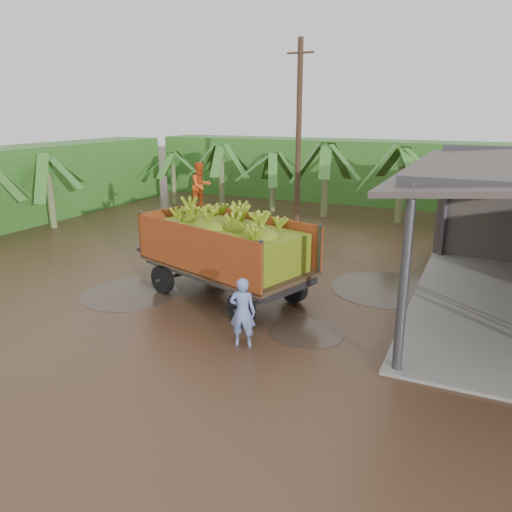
{
  "coord_description": "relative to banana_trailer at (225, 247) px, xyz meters",
  "views": [
    {
      "loc": [
        6.57,
        -13.48,
        5.31
      ],
      "look_at": [
        0.73,
        -0.88,
        1.22
      ],
      "focal_mm": 35.0,
      "sensor_mm": 36.0,
      "label": 1
    }
  ],
  "objects": [
    {
      "name": "ground",
      "position": [
        0.01,
        1.36,
        -1.51
      ],
      "size": [
        100.0,
        100.0,
        0.0
      ],
      "primitive_type": "plane",
      "color": "black",
      "rests_on": "ground"
    },
    {
      "name": "banana_trailer",
      "position": [
        0.0,
        0.0,
        0.0
      ],
      "size": [
        7.05,
        3.92,
        3.78
      ],
      "rotation": [
        0.0,
        0.0,
        -0.33
      ],
      "color": "#C34E1B",
      "rests_on": "ground"
    },
    {
      "name": "hedge_west",
      "position": [
        -13.99,
        5.36,
        0.29
      ],
      "size": [
        3.0,
        18.0,
        3.6
      ],
      "primitive_type": "cube",
      "color": "#2D661E",
      "rests_on": "ground"
    },
    {
      "name": "banana_plants",
      "position": [
        -4.67,
        7.37,
        0.31
      ],
      "size": [
        24.59,
        20.15,
        4.34
      ],
      "color": "#2D661E",
      "rests_on": "ground"
    },
    {
      "name": "man_blue",
      "position": [
        1.83,
        -2.6,
        -0.68
      ],
      "size": [
        0.68,
        0.53,
        1.67
      ],
      "primitive_type": "imported",
      "rotation": [
        0.0,
        0.0,
        3.38
      ],
      "color": "#6679BA",
      "rests_on": "ground"
    },
    {
      "name": "utility_pole",
      "position": [
        -1.21,
        9.17,
        2.65
      ],
      "size": [
        1.2,
        0.24,
        8.22
      ],
      "color": "#47301E",
      "rests_on": "ground"
    },
    {
      "name": "hedge_north",
      "position": [
        -1.99,
        17.36,
        0.29
      ],
      "size": [
        22.0,
        3.0,
        3.6
      ],
      "primitive_type": "cube",
      "color": "#2D661E",
      "rests_on": "ground"
    }
  ]
}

